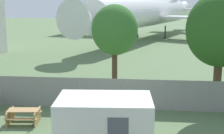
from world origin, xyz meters
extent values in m
cylinder|color=gray|center=(-5.09, 9.86, 0.96)|extent=(0.07, 0.07, 1.91)
cylinder|color=gray|center=(-2.55, 9.86, 0.96)|extent=(0.07, 0.07, 1.91)
cylinder|color=gray|center=(0.00, 9.86, 0.96)|extent=(0.07, 0.07, 1.91)
cylinder|color=gray|center=(2.55, 9.86, 0.96)|extent=(0.07, 0.07, 1.91)
cylinder|color=gray|center=(5.09, 9.86, 0.96)|extent=(0.07, 0.07, 1.91)
cylinder|color=gray|center=(7.64, 9.86, 0.96)|extent=(0.07, 0.07, 1.91)
cube|color=gray|center=(0.00, 9.86, 0.96)|extent=(56.00, 0.01, 1.91)
cylinder|color=white|center=(4.45, 47.77, 4.56)|extent=(17.94, 36.96, 4.53)
cone|color=white|center=(-3.22, 28.00, 4.56)|extent=(5.87, 5.87, 4.53)
cone|color=white|center=(12.34, 68.07, 4.56)|extent=(5.86, 6.76, 4.08)
cube|color=white|center=(15.20, 45.63, 3.88)|extent=(17.47, 12.95, 0.30)
cylinder|color=#939399|center=(12.96, 46.94, 2.71)|extent=(3.38, 4.54, 2.04)
cube|color=white|center=(-4.92, 53.45, 3.88)|extent=(17.81, 9.06, 0.30)
cylinder|color=#939399|center=(-2.39, 52.90, 2.71)|extent=(3.38, 4.54, 2.04)
cube|color=white|center=(10.82, 64.16, 5.01)|extent=(10.61, 6.99, 0.20)
cylinder|color=#2D2D33|center=(0.00, 36.30, 1.15)|extent=(0.24, 0.24, 2.29)
cylinder|color=#2D2D33|center=(0.00, 36.30, 0.28)|extent=(0.48, 0.63, 0.56)
cylinder|color=#2D2D33|center=(7.68, 48.56, 1.15)|extent=(0.24, 0.24, 2.29)
cylinder|color=#2D2D33|center=(7.68, 48.56, 0.28)|extent=(0.48, 0.63, 0.56)
cylinder|color=#2D2D33|center=(2.60, 50.52, 1.15)|extent=(0.24, 0.24, 2.29)
cylinder|color=#2D2D33|center=(2.60, 50.52, 0.28)|extent=(0.48, 0.63, 0.56)
cube|color=silver|center=(2.20, 4.54, 1.18)|extent=(4.29, 2.83, 2.36)
cube|color=tan|center=(-2.53, 7.08, 0.74)|extent=(1.75, 0.93, 0.04)
cube|color=tan|center=(-2.58, 7.64, 0.44)|extent=(1.70, 0.45, 0.04)
cube|color=tan|center=(-2.47, 6.52, 0.44)|extent=(1.70, 0.45, 0.04)
cube|color=tan|center=(-1.79, 7.16, 0.37)|extent=(0.20, 1.40, 0.74)
cube|color=tan|center=(-3.26, 7.01, 0.37)|extent=(0.20, 1.40, 0.74)
cylinder|color=#4C3823|center=(1.83, 13.38, 1.59)|extent=(0.39, 0.39, 3.18)
ellipsoid|color=#38702D|center=(1.83, 13.38, 4.55)|extent=(3.22, 3.22, 3.54)
cylinder|color=#4C3823|center=(8.23, 10.10, 1.62)|extent=(0.47, 0.47, 3.23)
ellipsoid|color=#28561E|center=(8.23, 10.10, 4.91)|extent=(3.94, 3.94, 4.34)
camera|label=1|loc=(3.85, -8.32, 6.43)|focal=50.00mm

